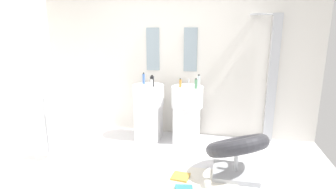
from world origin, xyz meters
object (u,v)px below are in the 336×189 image
object	(u,v)px
pedestal_sink_left	(149,109)
soap_bottle_blue	(144,79)
shower_column	(272,77)
soap_bottle_white	(152,83)
soap_bottle_green	(196,84)
soap_bottle_black	(152,81)
coffee_mug	(208,184)
soap_bottle_amber	(180,83)
soap_bottle_clear	(199,81)
towel_rack	(55,118)
pedestal_sink_right	(187,111)
lounge_chair	(237,149)
magazine_ochre	(180,177)

from	to	relation	value
pedestal_sink_left	soap_bottle_blue	bearing A→B (deg)	140.16
shower_column	soap_bottle_white	size ratio (longest dim) A/B	14.29
soap_bottle_green	soap_bottle_black	size ratio (longest dim) A/B	0.87
shower_column	soap_bottle_black	xyz separation A→B (m)	(-1.85, -0.39, -0.07)
coffee_mug	soap_bottle_amber	distance (m)	1.65
soap_bottle_clear	towel_rack	bearing A→B (deg)	-149.28
pedestal_sink_right	soap_bottle_black	world-z (taller)	soap_bottle_black
coffee_mug	soap_bottle_clear	distance (m)	1.68
towel_rack	soap_bottle_clear	world-z (taller)	soap_bottle_clear
lounge_chair	soap_bottle_white	xyz separation A→B (m)	(-1.30, 0.80, 0.64)
pedestal_sink_right	coffee_mug	world-z (taller)	pedestal_sink_right
soap_bottle_amber	soap_bottle_black	bearing A→B (deg)	-174.91
coffee_mug	soap_bottle_green	bearing A→B (deg)	103.13
towel_rack	soap_bottle_amber	distance (m)	1.88
magazine_ochre	soap_bottle_white	size ratio (longest dim) A/B	1.45
pedestal_sink_right	soap_bottle_clear	world-z (taller)	soap_bottle_clear
soap_bottle_green	soap_bottle_black	xyz separation A→B (m)	(-0.70, 0.01, 0.01)
magazine_ochre	soap_bottle_amber	xyz separation A→B (m)	(-0.18, 1.10, 0.97)
lounge_chair	soap_bottle_clear	world-z (taller)	soap_bottle_clear
lounge_chair	soap_bottle_green	size ratio (longest dim) A/B	6.82
magazine_ochre	soap_bottle_blue	world-z (taller)	soap_bottle_blue
pedestal_sink_right	coffee_mug	xyz separation A→B (m)	(0.43, -1.32, -0.47)
lounge_chair	soap_bottle_green	bearing A→B (deg)	126.20
soap_bottle_amber	soap_bottle_clear	world-z (taller)	soap_bottle_clear
towel_rack	soap_bottle_white	bearing A→B (deg)	39.35
pedestal_sink_left	coffee_mug	size ratio (longest dim) A/B	12.76
soap_bottle_blue	soap_bottle_amber	world-z (taller)	soap_bottle_blue
soap_bottle_green	soap_bottle_white	bearing A→B (deg)	-178.09
soap_bottle_amber	coffee_mug	bearing A→B (deg)	-67.07
pedestal_sink_right	soap_bottle_black	bearing A→B (deg)	-168.21
towel_rack	soap_bottle_clear	xyz separation A→B (m)	(1.84, 1.09, 0.39)
pedestal_sink_left	soap_bottle_white	distance (m)	0.50
pedestal_sink_left	soap_bottle_black	bearing A→B (deg)	-50.39
magazine_ochre	soap_bottle_white	world-z (taller)	soap_bottle_white
pedestal_sink_right	lounge_chair	world-z (taller)	pedestal_sink_right
coffee_mug	soap_bottle_blue	world-z (taller)	soap_bottle_blue
pedestal_sink_left	soap_bottle_green	distance (m)	0.93
soap_bottle_amber	soap_bottle_clear	xyz separation A→B (m)	(0.28, 0.10, 0.03)
soap_bottle_white	soap_bottle_amber	bearing A→B (deg)	9.30
lounge_chair	soap_bottle_black	bearing A→B (deg)	147.24
lounge_chair	coffee_mug	world-z (taller)	lounge_chair
shower_column	lounge_chair	world-z (taller)	shower_column
towel_rack	soap_bottle_blue	distance (m)	1.52
pedestal_sink_left	shower_column	world-z (taller)	shower_column
magazine_ochre	soap_bottle_white	bearing A→B (deg)	128.36
soap_bottle_amber	lounge_chair	bearing A→B (deg)	-45.77
pedestal_sink_left	magazine_ochre	bearing A→B (deg)	-58.26
towel_rack	coffee_mug	size ratio (longest dim) A/B	11.84
magazine_ochre	soap_bottle_clear	xyz separation A→B (m)	(0.09, 1.20, 0.99)
shower_column	soap_bottle_white	distance (m)	1.90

